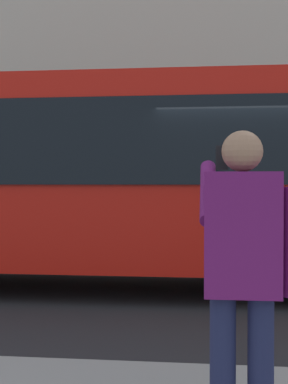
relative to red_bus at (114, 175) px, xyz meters
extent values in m
plane|color=#232326|center=(-1.99, 0.20, -1.68)|extent=(60.00, 60.00, 0.00)
cube|color=beige|center=(-1.99, -6.60, 4.32)|extent=(28.00, 0.80, 12.00)
cube|color=red|center=(-0.02, -0.01, 0.02)|extent=(9.00, 2.50, 2.60)
cube|color=black|center=(-0.02, 1.25, 0.42)|extent=(7.60, 0.06, 1.10)
cylinder|color=#1E2347|center=(-1.66, 5.05, -1.12)|extent=(0.14, 0.14, 0.82)
cylinder|color=#1E2347|center=(-1.46, 5.05, -1.12)|extent=(0.14, 0.14, 0.82)
cube|color=#6B1960|center=(-1.56, 5.05, -0.38)|extent=(0.40, 0.24, 0.66)
sphere|color=#A87A5B|center=(-1.56, 5.05, 0.06)|extent=(0.22, 0.22, 0.22)
cylinder|color=#6B1960|center=(-1.38, 4.89, -0.16)|extent=(0.09, 0.48, 0.37)
cube|color=black|center=(-1.46, 4.75, 0.04)|extent=(0.07, 0.01, 0.14)
camera|label=1|loc=(-1.38, 7.99, -0.11)|focal=51.12mm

